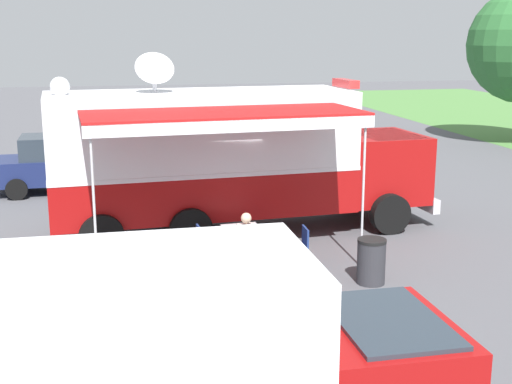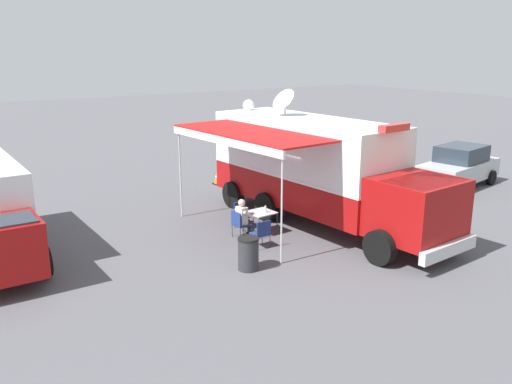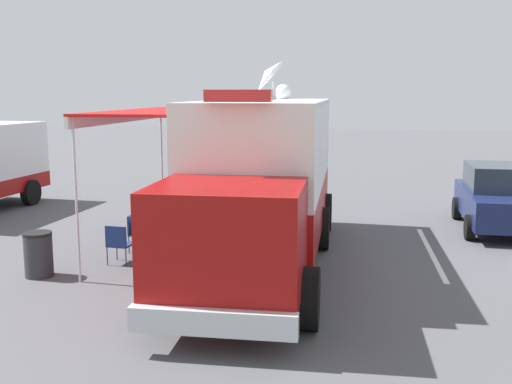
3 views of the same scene
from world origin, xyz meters
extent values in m
plane|color=#515156|center=(0.00, 0.00, 0.00)|extent=(100.00, 100.00, 0.00)
cube|color=silver|center=(-3.71, -0.86, 0.00)|extent=(0.45, 4.80, 0.01)
cube|color=#9E0F0F|center=(0.00, 0.00, 1.15)|extent=(2.99, 7.35, 1.10)
cube|color=white|center=(0.00, 0.00, 2.55)|extent=(2.99, 7.35, 1.70)
cube|color=white|center=(0.00, 0.00, 1.70)|extent=(3.01, 7.38, 0.10)
cube|color=#9E0F0F|center=(-0.32, 4.64, 1.45)|extent=(2.44, 2.25, 1.70)
cube|color=#28333D|center=(-0.33, 4.84, 1.95)|extent=(2.25, 1.61, 0.70)
cube|color=silver|center=(-0.39, 5.77, 0.55)|extent=(2.38, 0.36, 0.36)
cylinder|color=black|center=(-1.55, 4.35, 0.50)|extent=(0.37, 1.02, 1.00)
cylinder|color=black|center=(0.94, 4.52, 0.50)|extent=(0.37, 1.02, 1.00)
cylinder|color=black|center=(-1.21, -0.62, 0.50)|extent=(0.37, 1.02, 1.00)
cylinder|color=black|center=(1.28, -0.45, 0.50)|extent=(0.37, 1.02, 1.00)
cylinder|color=black|center=(-1.08, -2.60, 0.50)|extent=(0.37, 1.02, 1.00)
cylinder|color=black|center=(1.42, -2.43, 0.50)|extent=(0.37, 1.02, 1.00)
cube|color=white|center=(0.00, 0.00, 3.45)|extent=(2.99, 7.35, 0.10)
cube|color=red|center=(-0.25, 3.69, 3.62)|extent=(1.12, 0.35, 0.20)
cylinder|color=silver|center=(0.07, -1.08, 3.73)|extent=(0.10, 0.10, 0.45)
cone|color=silver|center=(0.22, -1.07, 4.13)|extent=(0.78, 0.95, 0.81)
sphere|color=white|center=(0.22, -3.19, 3.68)|extent=(0.44, 0.44, 0.44)
cube|color=red|center=(2.34, 0.16, 3.25)|extent=(2.59, 5.90, 0.06)
cube|color=white|center=(3.40, 0.23, 3.11)|extent=(0.47, 5.75, 0.24)
cylinder|color=silver|center=(3.16, 2.95, 1.63)|extent=(0.05, 0.05, 3.25)
cylinder|color=silver|center=(3.53, -2.50, 1.63)|extent=(0.05, 0.05, 3.25)
cube|color=silver|center=(2.21, 0.57, 0.71)|extent=(0.85, 0.85, 0.03)
cylinder|color=#333338|center=(1.81, 0.92, 0.35)|extent=(0.03, 0.03, 0.70)
cylinder|color=#333338|center=(2.55, 0.97, 0.35)|extent=(0.03, 0.03, 0.70)
cylinder|color=#333338|center=(1.86, 0.18, 0.35)|extent=(0.03, 0.03, 0.70)
cylinder|color=#333338|center=(2.60, 0.23, 0.35)|extent=(0.03, 0.03, 0.70)
cylinder|color=silver|center=(2.12, 0.70, 0.83)|extent=(0.07, 0.07, 0.20)
cylinder|color=white|center=(2.12, 0.70, 0.94)|extent=(0.04, 0.04, 0.02)
cube|color=navy|center=(2.91, 0.52, 0.42)|extent=(0.51, 0.51, 0.04)
cube|color=navy|center=(3.13, 0.53, 0.65)|extent=(0.07, 0.48, 0.44)
cylinder|color=#333338|center=(2.70, 0.28, 0.21)|extent=(0.02, 0.02, 0.42)
cylinder|color=#333338|center=(2.67, 0.72, 0.21)|extent=(0.02, 0.02, 0.42)
cylinder|color=#333338|center=(3.14, 0.31, 0.21)|extent=(0.02, 0.02, 0.42)
cylinder|color=#333338|center=(3.11, 0.75, 0.21)|extent=(0.02, 0.02, 0.42)
cube|color=navy|center=(2.38, -0.18, 0.42)|extent=(0.51, 0.51, 0.04)
cube|color=navy|center=(2.40, -0.40, 0.65)|extent=(0.48, 0.07, 0.44)
cylinder|color=#333338|center=(2.15, 0.03, 0.21)|extent=(0.02, 0.02, 0.42)
cylinder|color=#333338|center=(2.59, 0.06, 0.21)|extent=(0.02, 0.02, 0.42)
cylinder|color=#333338|center=(2.18, -0.41, 0.21)|extent=(0.02, 0.02, 0.42)
cylinder|color=#333338|center=(2.62, -0.38, 0.21)|extent=(0.02, 0.02, 0.42)
cube|color=navy|center=(2.93, 1.56, 0.42)|extent=(0.50, 0.50, 0.04)
cube|color=navy|center=(2.93, 1.78, 0.65)|extent=(0.48, 0.06, 0.44)
cylinder|color=#333338|center=(3.14, 1.34, 0.21)|extent=(0.02, 0.02, 0.42)
cylinder|color=#333338|center=(2.70, 1.35, 0.21)|extent=(0.02, 0.02, 0.42)
cylinder|color=#333338|center=(3.15, 1.78, 0.21)|extent=(0.02, 0.02, 0.42)
cylinder|color=#333338|center=(2.71, 1.79, 0.21)|extent=(0.02, 0.02, 0.42)
cube|color=silver|center=(2.91, 0.52, 0.72)|extent=(0.26, 0.38, 0.56)
sphere|color=beige|center=(2.91, 0.52, 1.14)|extent=(0.22, 0.22, 0.22)
cylinder|color=silver|center=(2.80, 0.28, 0.76)|extent=(0.43, 0.12, 0.34)
cylinder|color=silver|center=(2.77, 0.74, 0.76)|extent=(0.43, 0.12, 0.34)
cylinder|color=#2D334C|center=(2.73, 0.41, 0.44)|extent=(0.39, 0.16, 0.13)
cylinder|color=#2D334C|center=(2.56, 0.39, 0.21)|extent=(0.11, 0.11, 0.42)
cube|color=black|center=(2.50, 0.39, 0.04)|extent=(0.25, 0.12, 0.07)
cylinder|color=#2D334C|center=(2.72, 0.61, 0.44)|extent=(0.39, 0.16, 0.13)
cylinder|color=#2D334C|center=(2.54, 0.59, 0.21)|extent=(0.11, 0.11, 0.42)
cube|color=black|center=(2.48, 0.59, 0.04)|extent=(0.25, 0.12, 0.07)
cylinder|color=#2D2D33|center=(4.14, 2.79, 0.42)|extent=(0.56, 0.56, 0.85)
cylinder|color=black|center=(4.14, 2.79, 0.88)|extent=(0.57, 0.57, 0.06)
cube|color=white|center=(9.88, -2.80, 1.60)|extent=(2.11, 5.20, 2.20)
cube|color=#9E0F0F|center=(9.88, 0.60, 1.12)|extent=(1.89, 1.60, 1.40)
cube|color=#28333D|center=(9.88, 0.70, 1.57)|extent=(1.68, 1.10, 0.60)
cube|color=#B2B5BA|center=(-8.33, 0.23, 0.70)|extent=(4.45, 2.50, 0.76)
cube|color=#28333D|center=(-8.48, 0.21, 1.42)|extent=(2.35, 1.94, 0.68)
cylinder|color=black|center=(-7.20, 1.35, 0.32)|extent=(0.67, 0.33, 0.64)
cylinder|color=black|center=(-6.89, -0.43, 0.32)|extent=(0.67, 0.33, 0.64)
cylinder|color=black|center=(-9.77, 0.89, 0.32)|extent=(0.67, 0.33, 0.64)
cylinder|color=black|center=(-9.46, -0.88, 0.32)|extent=(0.67, 0.33, 0.64)
cube|color=navy|center=(-5.61, -3.66, 0.70)|extent=(1.88, 4.24, 0.76)
cube|color=#28333D|center=(-5.61, -3.81, 1.42)|extent=(1.64, 2.13, 0.68)
cylinder|color=black|center=(-6.54, -2.37, 0.32)|extent=(0.23, 0.64, 0.64)
cylinder|color=black|center=(-4.74, -2.34, 0.32)|extent=(0.23, 0.64, 0.64)
cylinder|color=black|center=(-6.48, -4.98, 0.32)|extent=(0.23, 0.64, 0.64)
cylinder|color=black|center=(-4.68, -4.94, 0.32)|extent=(0.23, 0.64, 0.64)
camera|label=1|loc=(16.39, -2.13, 4.87)|focal=48.58mm
camera|label=2|loc=(11.57, 14.25, 5.87)|focal=37.98mm
camera|label=3|loc=(-2.69, 13.34, 3.67)|focal=42.37mm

